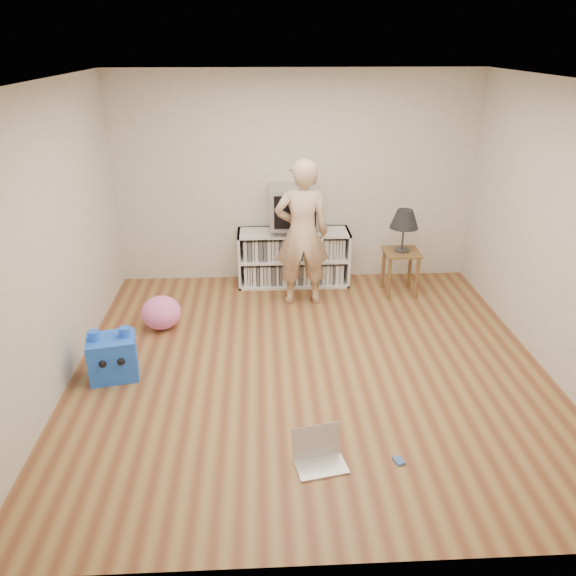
% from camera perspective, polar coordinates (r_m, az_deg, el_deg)
% --- Properties ---
extents(ground, '(4.50, 4.50, 0.00)m').
position_cam_1_polar(ground, '(5.50, 2.20, -7.89)').
color(ground, brown).
rests_on(ground, ground).
extents(walls, '(4.52, 4.52, 2.60)m').
position_cam_1_polar(walls, '(4.94, 2.43, 5.01)').
color(walls, beige).
rests_on(walls, ground).
extents(ceiling, '(4.50, 4.50, 0.01)m').
position_cam_1_polar(ceiling, '(4.67, 2.73, 20.24)').
color(ceiling, white).
rests_on(ceiling, walls).
extents(media_unit, '(1.40, 0.45, 0.70)m').
position_cam_1_polar(media_unit, '(7.17, 0.56, 3.17)').
color(media_unit, white).
rests_on(media_unit, ground).
extents(dvd_deck, '(0.45, 0.35, 0.07)m').
position_cam_1_polar(dvd_deck, '(7.02, 0.58, 6.05)').
color(dvd_deck, gray).
rests_on(dvd_deck, media_unit).
extents(crt_tv, '(0.60, 0.53, 0.50)m').
position_cam_1_polar(crt_tv, '(6.94, 0.59, 8.28)').
color(crt_tv, '#95959A').
rests_on(crt_tv, dvd_deck).
extents(side_table, '(0.42, 0.42, 0.55)m').
position_cam_1_polar(side_table, '(6.98, 11.39, 2.67)').
color(side_table, brown).
rests_on(side_table, ground).
extents(table_lamp, '(0.34, 0.34, 0.52)m').
position_cam_1_polar(table_lamp, '(6.81, 11.74, 6.79)').
color(table_lamp, '#333333').
rests_on(table_lamp, side_table).
extents(person, '(0.64, 0.44, 1.73)m').
position_cam_1_polar(person, '(6.45, 1.43, 5.57)').
color(person, '#D0AD8E').
rests_on(person, ground).
extents(laptop, '(0.42, 0.37, 0.26)m').
position_cam_1_polar(laptop, '(4.38, 3.11, -16.43)').
color(laptop, silver).
rests_on(laptop, ground).
extents(playing_cards, '(0.09, 0.11, 0.02)m').
position_cam_1_polar(playing_cards, '(4.48, 11.19, -16.84)').
color(playing_cards, '#4263B1').
rests_on(playing_cards, ground).
extents(plush_blue, '(0.49, 0.43, 0.50)m').
position_cam_1_polar(plush_blue, '(5.48, -17.38, -6.68)').
color(plush_blue, '#1B5BFF').
rests_on(plush_blue, ground).
extents(plush_pink, '(0.51, 0.51, 0.36)m').
position_cam_1_polar(plush_pink, '(6.25, -12.76, -2.46)').
color(plush_pink, pink).
rests_on(plush_pink, ground).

